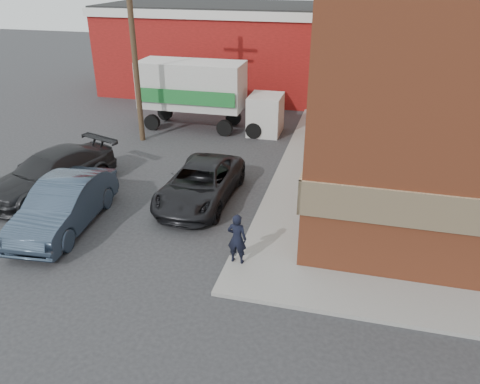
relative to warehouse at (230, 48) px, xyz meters
The scene contains 9 objects.
ground 21.07m from the warehouse, 73.30° to the right, with size 90.00×90.00×0.00m, color #28282B.
sidewalk_west 13.12m from the warehouse, 59.04° to the right, with size 1.80×18.00×0.12m, color gray.
warehouse is the anchor object (origin of this frame).
utility_pole 11.27m from the warehouse, 97.77° to the right, with size 2.00×0.26×9.00m.
man 21.15m from the warehouse, 74.02° to the right, with size 0.56×0.37×1.55m, color black.
sedan 19.60m from the warehouse, 90.72° to the right, with size 1.70×4.86×1.60m, color #314052.
suv_a 17.09m from the warehouse, 78.24° to the right, with size 2.30×4.98×1.38m, color black.
suv_b 17.53m from the warehouse, 97.52° to the right, with size 2.16×5.32×1.54m, color black.
box_truck 8.59m from the warehouse, 83.42° to the right, with size 7.02×2.21×3.46m.
Camera 1 is at (2.69, -11.18, 7.90)m, focal length 35.00 mm.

